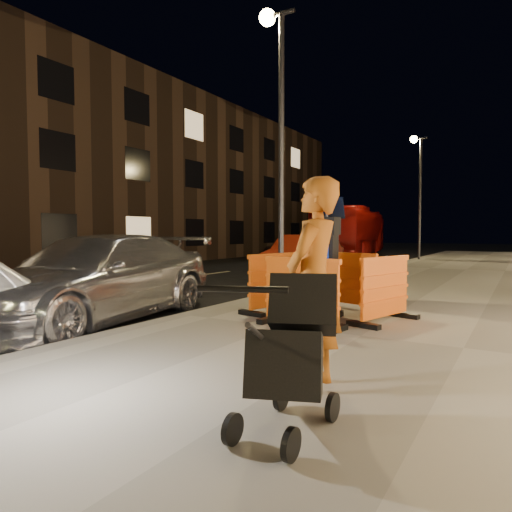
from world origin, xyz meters
The scene contains 15 objects.
ground_plane centered at (0.00, 0.00, 0.00)m, with size 120.00×120.00×0.00m, color black.
sidewalk centered at (3.00, 0.00, 0.07)m, with size 6.00×60.00×0.15m, color gray.
kerb centered at (0.00, 0.00, 0.07)m, with size 0.30×60.00×0.15m, color slate.
parking_kiosk centered at (2.08, 1.07, 1.05)m, with size 0.57×0.57×1.79m, color black.
barrier_front centered at (2.08, 0.12, 0.65)m, with size 1.28×0.53×1.00m, color orange.
barrier_back centered at (2.08, 2.02, 0.65)m, with size 1.28×0.53×1.00m, color orange.
barrier_kerbside centered at (1.13, 1.07, 0.65)m, with size 1.28×0.53×1.00m, color orange.
barrier_bldgside centered at (3.03, 1.07, 0.65)m, with size 1.28×0.53×1.00m, color orange.
car_silver centered at (-1.43, -0.58, 0.00)m, with size 2.06×5.08×1.47m, color silver.
car_red centered at (-1.07, 7.08, 0.00)m, with size 1.52×4.36×1.44m, color maroon.
bus_doubledecker centered at (-4.60, 21.83, 0.00)m, with size 2.56×10.96×3.05m, color #980E0C.
man centered at (3.26, -2.17, 1.07)m, with size 0.67×0.44×1.84m, color #954D15.
stroller centered at (3.46, -3.07, 0.67)m, with size 0.54×0.83×1.04m, color black.
street_lamp_mid centered at (0.25, 3.00, 3.15)m, with size 0.12×0.12×6.00m, color #3F3F44.
street_lamp_far centered at (0.25, 18.00, 3.15)m, with size 0.12×0.12×6.00m, color #3F3F44.
Camera 1 is at (4.83, -5.81, 1.52)m, focal length 32.00 mm.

